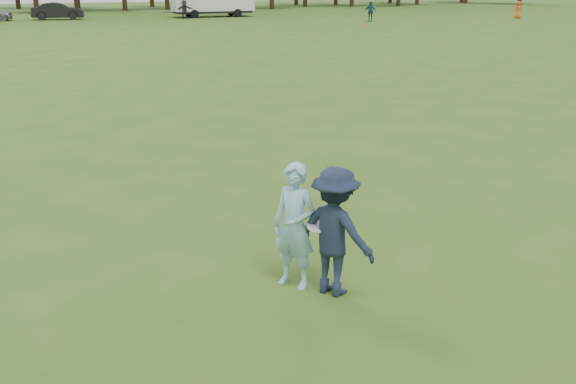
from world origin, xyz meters
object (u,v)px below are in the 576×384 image
object	(u,v)px
defender	(335,232)
player_far_d	(185,9)
player_far_b	(370,12)
player_far_c	(518,10)
field_cone	(362,24)
thrower	(295,226)
car_f	(58,11)

from	to	relation	value
defender	player_far_d	world-z (taller)	defender
defender	player_far_b	xyz separation A→B (m)	(25.79, 48.42, 0.00)
player_far_c	field_cone	xyz separation A→B (m)	(-18.48, -3.35, -0.67)
player_far_c	player_far_d	bearing A→B (deg)	12.35
thrower	car_f	xyz separation A→B (m)	(-0.02, 61.06, -0.10)
thrower	player_far_b	bearing A→B (deg)	114.55
player_far_c	defender	bearing A→B (deg)	81.28
thrower	player_far_c	size ratio (longest dim) A/B	1.07
player_far_d	car_f	size ratio (longest dim) A/B	0.37
thrower	defender	size ratio (longest dim) A/B	0.99
player_far_c	field_cone	world-z (taller)	player_far_c
car_f	player_far_d	bearing A→B (deg)	-98.95
car_f	field_cone	size ratio (longest dim) A/B	15.85
player_far_b	car_f	bearing A→B (deg)	-166.77
player_far_c	field_cone	size ratio (longest dim) A/B	5.48
defender	player_far_d	size ratio (longest dim) A/B	1.00
player_far_b	player_far_d	xyz separation A→B (m)	(-14.80, 9.92, -0.01)
thrower	defender	world-z (taller)	defender
defender	car_f	xyz separation A→B (m)	(-0.44, 61.46, -0.10)
thrower	player_far_c	xyz separation A→B (m)	(41.68, 46.92, -0.06)
defender	player_far_d	distance (m)	59.36
field_cone	car_f	bearing A→B (deg)	143.01
thrower	field_cone	distance (m)	49.37
car_f	field_cone	xyz separation A→B (m)	(23.21, -17.49, -0.63)
thrower	field_cone	world-z (taller)	thrower
player_far_b	player_far_c	world-z (taller)	player_far_b
defender	player_far_d	xyz separation A→B (m)	(11.00, 58.34, -0.00)
player_far_c	thrower	bearing A→B (deg)	80.75
player_far_c	car_f	world-z (taller)	player_far_c
car_f	defender	bearing A→B (deg)	-173.27
player_far_c	car_f	size ratio (longest dim) A/B	0.35
defender	player_far_d	bearing A→B (deg)	-43.77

